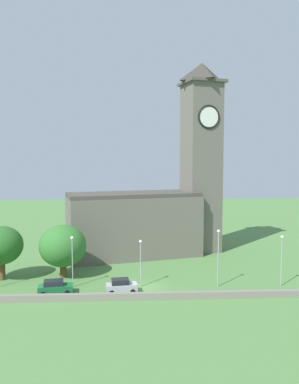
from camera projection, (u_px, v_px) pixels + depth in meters
name	position (u px, v px, depth m)	size (l,w,h in m)	color
ground_plane	(143.00, 259.00, 67.87)	(200.00, 200.00, 0.00)	#517F42
church	(158.00, 200.00, 70.86)	(29.37, 14.99, 34.94)	#666056
quay_barrier	(149.00, 296.00, 48.36)	(53.38, 0.70, 0.89)	gray
car_green	(55.00, 287.00, 50.38)	(4.58, 2.57, 1.80)	#1E6B38
car_silver	(121.00, 286.00, 50.73)	(4.18, 2.42, 1.86)	silver
streetlamp_west_mid	(72.00, 253.00, 52.77)	(0.44, 0.44, 7.01)	#9EA0A5
streetlamp_central	(141.00, 255.00, 53.01)	(0.44, 0.44, 6.46)	#9EA0A5
streetlamp_east_mid	(218.00, 249.00, 52.90)	(0.44, 0.44, 7.90)	#9EA0A5
streetlamp_east_end	(282.00, 252.00, 53.17)	(0.44, 0.44, 7.05)	#9EA0A5
tree_riverside_east	(63.00, 246.00, 57.12)	(6.87, 6.87, 7.79)	brown
tree_riverside_west	(1.00, 245.00, 55.87)	(6.12, 6.12, 7.82)	brown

